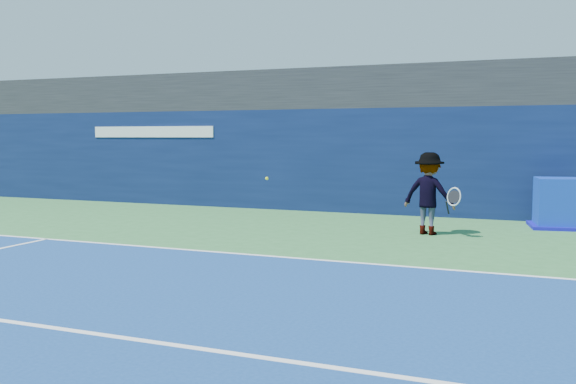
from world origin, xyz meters
name	(u,v)px	position (x,y,z in m)	size (l,w,h in m)	color
ground	(170,292)	(0.00, 0.00, 0.00)	(80.00, 80.00, 0.00)	#326F38
baseline	(258,255)	(0.00, 3.00, 0.01)	(24.00, 0.10, 0.01)	white
service_line	(74,331)	(0.00, -2.00, 0.01)	(24.00, 0.10, 0.01)	white
stadium_band	(375,90)	(0.00, 11.50, 3.60)	(36.00, 3.00, 1.20)	black
back_wall_assembly	(366,161)	(0.00, 10.50, 1.50)	(36.00, 1.03, 3.00)	#0B173E
equipment_cart	(558,205)	(5.18, 9.05, 0.55)	(1.45, 1.45, 1.21)	#0B2CA5
tennis_player	(429,193)	(2.47, 6.82, 0.93)	(1.42, 0.92, 1.85)	white
tennis_ball	(267,178)	(-1.07, 5.81, 1.24)	(0.07, 0.07, 0.07)	yellow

